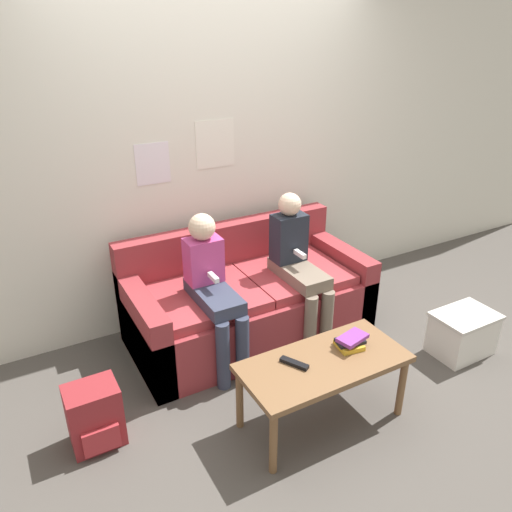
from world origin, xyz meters
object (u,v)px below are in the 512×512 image
object	(u,v)px
person_right	(298,262)
backpack	(95,416)
storage_box	(463,333)
coffee_table	(324,368)
person_left	(213,285)
tv_remote	(294,363)
couch	(247,301)

from	to	relation	value
person_right	backpack	world-z (taller)	person_right
person_right	storage_box	bearing A→B (deg)	-40.23
coffee_table	person_left	distance (m)	0.91
storage_box	backpack	size ratio (longest dim) A/B	1.17
person_left	storage_box	distance (m)	1.82
person_left	tv_remote	xyz separation A→B (m)	(0.13, -0.78, -0.16)
person_left	tv_remote	world-z (taller)	person_left
couch	person_right	world-z (taller)	person_right
person_right	tv_remote	world-z (taller)	person_right
couch	person_right	bearing A→B (deg)	-32.20
person_left	person_right	distance (m)	0.67
tv_remote	person_right	bearing A→B (deg)	27.00
person_right	coffee_table	bearing A→B (deg)	-113.82
coffee_table	backpack	xyz separation A→B (m)	(-1.21, 0.48, -0.20)
couch	storage_box	size ratio (longest dim) A/B	4.01
person_right	storage_box	world-z (taller)	person_right
couch	tv_remote	bearing A→B (deg)	-103.06
backpack	couch	bearing A→B (deg)	23.66
person_left	storage_box	size ratio (longest dim) A/B	2.42
coffee_table	person_right	xyz separation A→B (m)	(0.37, 0.83, 0.23)
person_right	tv_remote	xyz separation A→B (m)	(-0.54, -0.78, -0.16)
tv_remote	backpack	bearing A→B (deg)	129.12
backpack	person_right	bearing A→B (deg)	12.80
tv_remote	storage_box	world-z (taller)	tv_remote
couch	tv_remote	distance (m)	1.02
coffee_table	backpack	distance (m)	1.31
tv_remote	storage_box	xyz separation A→B (m)	(1.45, 0.01, -0.29)
couch	person_right	size ratio (longest dim) A/B	1.61
backpack	coffee_table	bearing A→B (deg)	-21.51
coffee_table	storage_box	xyz separation A→B (m)	(1.28, 0.06, -0.22)
tv_remote	coffee_table	bearing A→B (deg)	-44.68
backpack	tv_remote	bearing A→B (deg)	-22.36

